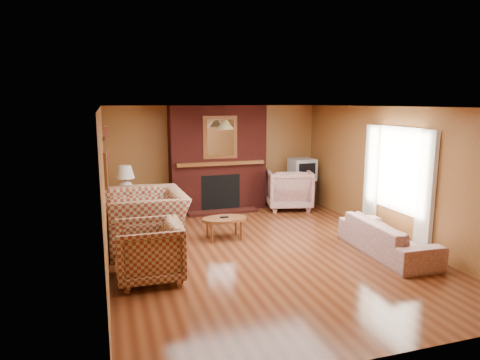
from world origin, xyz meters
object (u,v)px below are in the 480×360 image
object	(u,v)px
tv_stand	(301,192)
crt_tv	(302,169)
fireplace	(218,159)
plaid_armchair	(149,251)
floral_sofa	(387,237)
side_table	(127,209)
coffee_table	(224,221)
plaid_loveseat	(146,219)
table_lamp	(125,179)
floral_armchair	(289,189)

from	to	relation	value
tv_stand	crt_tv	xyz separation A→B (m)	(0.00, -0.01, 0.57)
fireplace	tv_stand	bearing A→B (deg)	-5.15
plaid_armchair	crt_tv	bearing A→B (deg)	131.47
floral_sofa	tv_stand	bearing A→B (deg)	-0.02
plaid_armchair	floral_sofa	distance (m)	3.85
floral_sofa	side_table	world-z (taller)	side_table
fireplace	coffee_table	distance (m)	2.39
plaid_loveseat	crt_tv	distance (m)	4.40
plaid_loveseat	table_lamp	distance (m)	1.73
coffee_table	tv_stand	bearing A→B (deg)	38.74
side_table	tv_stand	distance (m)	4.16
fireplace	coffee_table	xyz separation A→B (m)	(-0.46, -2.20, -0.83)
coffee_table	plaid_loveseat	bearing A→B (deg)	179.85
coffee_table	fireplace	bearing A→B (deg)	78.25
table_lamp	crt_tv	xyz separation A→B (m)	(4.15, 0.34, -0.05)
fireplace	floral_sofa	world-z (taller)	fireplace
plaid_armchair	coffee_table	size ratio (longest dim) A/B	1.12
table_lamp	floral_sofa	bearing A→B (deg)	-38.82
floral_armchair	crt_tv	world-z (taller)	crt_tv
fireplace	floral_armchair	distance (m)	1.80
floral_armchair	coffee_table	bearing A→B (deg)	54.36
plaid_loveseat	coffee_table	distance (m)	1.40
floral_sofa	table_lamp	world-z (taller)	table_lamp
plaid_loveseat	crt_tv	bearing A→B (deg)	115.25
floral_armchair	table_lamp	xyz separation A→B (m)	(-3.70, -0.11, 0.46)
plaid_loveseat	crt_tv	world-z (taller)	crt_tv
plaid_loveseat	floral_sofa	world-z (taller)	plaid_loveseat
plaid_armchair	floral_sofa	xyz separation A→B (m)	(3.85, -0.11, -0.14)
fireplace	tv_stand	world-z (taller)	fireplace
side_table	crt_tv	distance (m)	4.21
fireplace	floral_sofa	xyz separation A→B (m)	(1.90, -3.75, -0.90)
plaid_loveseat	floral_sofa	distance (m)	4.07
table_lamp	crt_tv	bearing A→B (deg)	4.74
plaid_loveseat	floral_armchair	distance (m)	3.88
plaid_loveseat	plaid_armchair	size ratio (longest dim) A/B	1.61
floral_sofa	crt_tv	bearing A→B (deg)	-0.02
floral_armchair	side_table	distance (m)	3.71
plaid_armchair	crt_tv	size ratio (longest dim) A/B	1.63
table_lamp	floral_armchair	bearing A→B (deg)	1.72
fireplace	plaid_loveseat	size ratio (longest dim) A/B	1.61
crt_tv	floral_sofa	bearing A→B (deg)	-92.41
fireplace	plaid_armchair	distance (m)	4.21
fireplace	plaid_armchair	xyz separation A→B (m)	(-1.95, -3.65, -0.76)
table_lamp	crt_tv	distance (m)	4.16
floral_armchair	table_lamp	bearing A→B (deg)	15.33
plaid_loveseat	tv_stand	world-z (taller)	plaid_loveseat
plaid_armchair	tv_stand	size ratio (longest dim) A/B	1.49
coffee_table	crt_tv	xyz separation A→B (m)	(2.51, 2.01, 0.53)
side_table	table_lamp	distance (m)	0.64
plaid_loveseat	coffee_table	xyz separation A→B (m)	(1.39, -0.00, -0.14)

